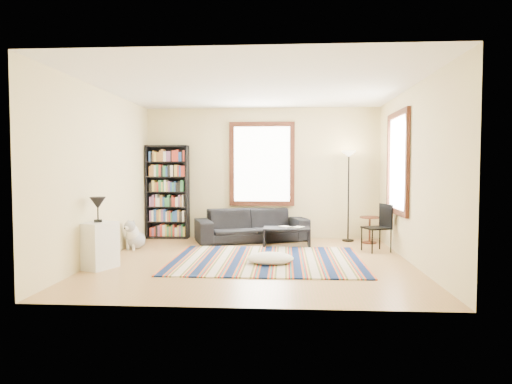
# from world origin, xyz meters

# --- Properties ---
(floor) EXTENTS (5.00, 5.00, 0.10)m
(floor) POSITION_xyz_m (0.00, 0.00, -0.05)
(floor) COLOR #AD764F
(floor) RESTS_ON ground
(ceiling) EXTENTS (5.00, 5.00, 0.10)m
(ceiling) POSITION_xyz_m (0.00, 0.00, 2.85)
(ceiling) COLOR white
(ceiling) RESTS_ON floor
(wall_back) EXTENTS (5.00, 0.10, 2.80)m
(wall_back) POSITION_xyz_m (0.00, 2.55, 1.40)
(wall_back) COLOR #CFB98B
(wall_back) RESTS_ON floor
(wall_front) EXTENTS (5.00, 0.10, 2.80)m
(wall_front) POSITION_xyz_m (0.00, -2.55, 1.40)
(wall_front) COLOR #CFB98B
(wall_front) RESTS_ON floor
(wall_left) EXTENTS (0.10, 5.00, 2.80)m
(wall_left) POSITION_xyz_m (-2.55, 0.00, 1.40)
(wall_left) COLOR #CFB98B
(wall_left) RESTS_ON floor
(wall_right) EXTENTS (0.10, 5.00, 2.80)m
(wall_right) POSITION_xyz_m (2.55, 0.00, 1.40)
(wall_right) COLOR #CFB98B
(wall_right) RESTS_ON floor
(window_back) EXTENTS (1.20, 0.06, 1.60)m
(window_back) POSITION_xyz_m (0.00, 2.47, 1.60)
(window_back) COLOR white
(window_back) RESTS_ON wall_back
(window_right) EXTENTS (0.06, 1.20, 1.60)m
(window_right) POSITION_xyz_m (2.47, 0.80, 1.60)
(window_right) COLOR white
(window_right) RESTS_ON wall_right
(rug) EXTENTS (3.09, 2.47, 0.02)m
(rug) POSITION_xyz_m (0.20, 0.04, 0.01)
(rug) COLOR #0D1C42
(rug) RESTS_ON floor
(sofa) EXTENTS (1.58, 2.44, 0.66)m
(sofa) POSITION_xyz_m (-0.19, 2.05, 0.33)
(sofa) COLOR black
(sofa) RESTS_ON floor
(bookshelf) EXTENTS (0.90, 0.30, 2.00)m
(bookshelf) POSITION_xyz_m (-2.02, 2.32, 1.00)
(bookshelf) COLOR black
(bookshelf) RESTS_ON floor
(coffee_table) EXTENTS (0.96, 0.62, 0.36)m
(coffee_table) POSITION_xyz_m (0.54, 1.47, 0.18)
(coffee_table) COLOR black
(coffee_table) RESTS_ON floor
(book_a) EXTENTS (0.27, 0.26, 0.02)m
(book_a) POSITION_xyz_m (0.44, 1.47, 0.37)
(book_a) COLOR beige
(book_a) RESTS_ON coffee_table
(book_b) EXTENTS (0.26, 0.29, 0.02)m
(book_b) POSITION_xyz_m (0.69, 1.52, 0.37)
(book_b) COLOR beige
(book_b) RESTS_ON coffee_table
(floor_cushion) EXTENTS (0.76, 0.58, 0.19)m
(floor_cushion) POSITION_xyz_m (0.27, -0.22, 0.09)
(floor_cushion) COLOR white
(floor_cushion) RESTS_ON floor
(floor_lamp) EXTENTS (0.39, 0.39, 1.86)m
(floor_lamp) POSITION_xyz_m (1.80, 2.15, 0.93)
(floor_lamp) COLOR black
(floor_lamp) RESTS_ON floor
(side_table) EXTENTS (0.42, 0.42, 0.54)m
(side_table) POSITION_xyz_m (2.20, 1.90, 0.27)
(side_table) COLOR #411A10
(side_table) RESTS_ON floor
(folding_chair) EXTENTS (0.53, 0.52, 0.86)m
(folding_chair) POSITION_xyz_m (2.15, 0.99, 0.43)
(folding_chair) COLOR black
(folding_chair) RESTS_ON floor
(white_cabinet) EXTENTS (0.54, 0.61, 0.70)m
(white_cabinet) POSITION_xyz_m (-2.30, -0.69, 0.35)
(white_cabinet) COLOR white
(white_cabinet) RESTS_ON floor
(table_lamp) EXTENTS (0.31, 0.31, 0.38)m
(table_lamp) POSITION_xyz_m (-2.30, -0.69, 0.89)
(table_lamp) COLOR black
(table_lamp) RESTS_ON white_cabinet
(dog) EXTENTS (0.52, 0.63, 0.54)m
(dog) POSITION_xyz_m (-2.30, 1.00, 0.27)
(dog) COLOR #B0B0B0
(dog) RESTS_ON floor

